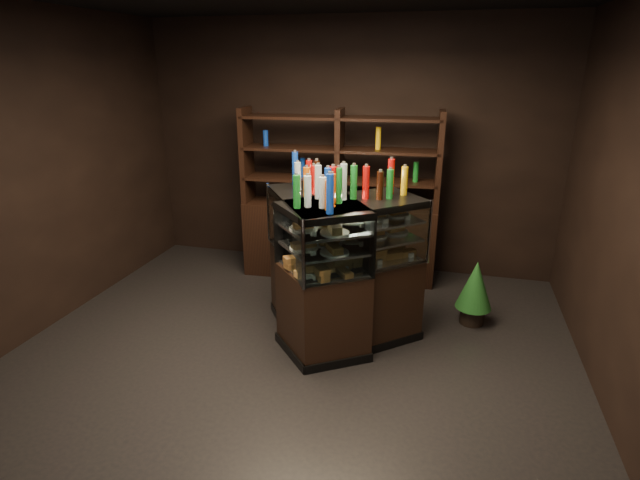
% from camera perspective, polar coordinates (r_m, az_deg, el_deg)
% --- Properties ---
extents(ground, '(5.00, 5.00, 0.00)m').
position_cam_1_polar(ground, '(4.45, -4.07, -14.38)').
color(ground, black).
rests_on(ground, ground).
extents(room_shell, '(5.02, 5.02, 3.01)m').
position_cam_1_polar(room_shell, '(3.72, -4.80, 11.20)').
color(room_shell, black).
rests_on(room_shell, ground).
extents(display_case, '(1.61, 1.40, 1.37)m').
position_cam_1_polar(display_case, '(4.66, 1.52, -6.06)').
color(display_case, black).
rests_on(display_case, ground).
extents(food_display, '(1.22, 1.06, 0.43)m').
position_cam_1_polar(food_display, '(4.44, 1.57, 0.66)').
color(food_display, '#CD9049').
rests_on(food_display, display_case).
extents(bottles_top, '(1.05, 0.92, 0.30)m').
position_cam_1_polar(bottles_top, '(4.31, 1.66, 6.53)').
color(bottles_top, '#B20C0A').
rests_on(bottles_top, display_case).
extents(potted_conifer, '(0.35, 0.35, 0.75)m').
position_cam_1_polar(potted_conifer, '(5.15, 17.35, -4.80)').
color(potted_conifer, black).
rests_on(potted_conifer, ground).
extents(back_shelving, '(2.30, 0.57, 2.00)m').
position_cam_1_polar(back_shelving, '(5.96, 2.12, 1.34)').
color(back_shelving, black).
rests_on(back_shelving, ground).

